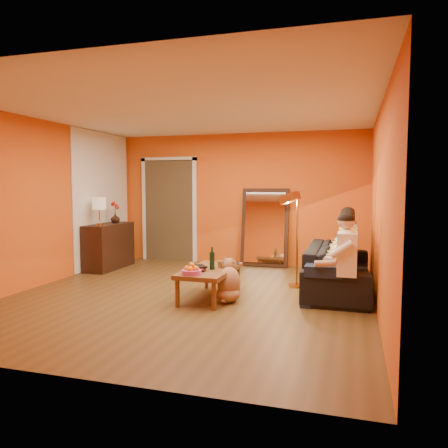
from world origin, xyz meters
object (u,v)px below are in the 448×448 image
(person_mid_left, at_px, (347,255))
(person_mid_right, at_px, (348,249))
(mirror_frame, at_px, (265,227))
(sofa, at_px, (338,268))
(wine_bottle, at_px, (212,258))
(person_far_right, at_px, (348,245))
(vase, at_px, (115,218))
(sideboard, at_px, (109,246))
(dog, at_px, (229,279))
(floor_lamp, at_px, (297,241))
(person_far_left, at_px, (347,262))
(table_lamp, at_px, (99,211))
(laptop, at_px, (229,264))
(tumbler, at_px, (221,264))
(coffee_table, at_px, (210,283))

(person_mid_left, distance_m, person_mid_right, 0.55)
(mirror_frame, height_order, sofa, mirror_frame)
(person_mid_right, xyz_separation_m, wine_bottle, (-1.78, -1.15, -0.03))
(person_far_right, bearing_deg, person_mid_right, -90.00)
(sofa, distance_m, wine_bottle, 1.97)
(person_mid_left, distance_m, vase, 4.56)
(sideboard, distance_m, person_mid_left, 4.49)
(dog, bearing_deg, person_mid_left, 28.23)
(floor_lamp, bearing_deg, dog, -102.34)
(sofa, height_order, wine_bottle, wine_bottle)
(person_mid_left, relative_size, vase, 6.69)
(sideboard, distance_m, dog, 3.28)
(person_far_left, xyz_separation_m, person_mid_right, (0.00, 1.10, 0.00))
(sideboard, xyz_separation_m, dog, (2.83, -1.64, -0.13))
(dog, xyz_separation_m, vase, (-2.83, 1.89, 0.64))
(mirror_frame, distance_m, sofa, 2.24)
(person_mid_right, xyz_separation_m, person_far_right, (0.00, 0.55, 0.00))
(person_mid_right, bearing_deg, dog, -142.77)
(sideboard, relative_size, person_far_right, 0.97)
(table_lamp, xyz_separation_m, wine_bottle, (2.59, -1.32, -0.53))
(floor_lamp, xyz_separation_m, vase, (-3.61, 0.79, 0.22))
(sofa, relative_size, person_far_right, 1.89)
(mirror_frame, relative_size, sideboard, 1.29)
(person_far_left, height_order, vase, person_far_left)
(person_far_left, bearing_deg, laptop, 167.94)
(person_mid_right, relative_size, wine_bottle, 3.94)
(mirror_frame, distance_m, person_mid_right, 2.22)
(wine_bottle, bearing_deg, floor_lamp, 46.55)
(person_mid_left, relative_size, wine_bottle, 3.94)
(person_mid_left, distance_m, tumbler, 1.77)
(person_far_left, height_order, laptop, person_far_left)
(sofa, relative_size, vase, 12.64)
(person_mid_left, height_order, person_mid_right, same)
(person_far_left, bearing_deg, mirror_frame, 120.79)
(sideboard, bearing_deg, person_far_right, 1.03)
(tumbler, bearing_deg, person_far_left, -4.11)
(coffee_table, bearing_deg, table_lamp, 154.70)
(floor_lamp, distance_m, person_far_left, 1.29)
(person_far_left, bearing_deg, table_lamp, 163.78)
(floor_lamp, xyz_separation_m, person_mid_left, (0.76, -0.49, -0.11))
(tumbler, xyz_separation_m, vase, (-2.66, 1.70, 0.47))
(person_far_left, xyz_separation_m, wine_bottle, (-1.78, -0.05, -0.03))
(person_mid_right, relative_size, tumbler, 11.58)
(mirror_frame, relative_size, person_mid_left, 1.25)
(laptop, distance_m, vase, 3.13)
(tumbler, distance_m, vase, 3.19)
(person_far_right, bearing_deg, dog, -131.81)
(coffee_table, bearing_deg, wine_bottle, -43.74)
(laptop, bearing_deg, sofa, 0.74)
(table_lamp, xyz_separation_m, person_far_left, (4.37, -1.27, -0.49))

